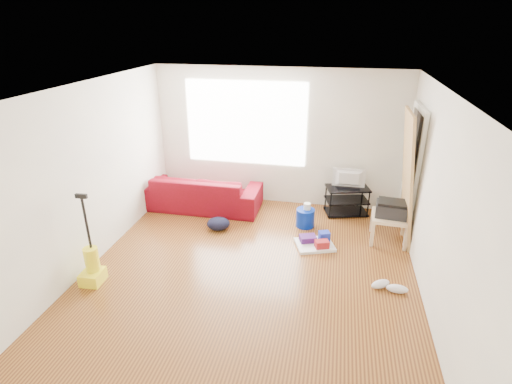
% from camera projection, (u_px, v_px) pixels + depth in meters
% --- Properties ---
extents(room, '(4.51, 5.01, 2.51)m').
position_uv_depth(room, '(256.00, 188.00, 5.10)').
color(room, '#512C15').
rests_on(room, ground).
extents(sofa, '(2.17, 0.85, 0.63)m').
position_uv_depth(sofa, '(202.00, 207.00, 7.48)').
color(sofa, '#59080D').
rests_on(sofa, ground).
extents(tv_stand, '(0.82, 0.60, 0.51)m').
position_uv_depth(tv_stand, '(347.00, 200.00, 7.13)').
color(tv_stand, black).
rests_on(tv_stand, ground).
extents(tv, '(0.57, 0.07, 0.33)m').
position_uv_depth(tv, '(349.00, 179.00, 6.96)').
color(tv, black).
rests_on(tv, tv_stand).
extents(side_table, '(0.57, 0.57, 0.44)m').
position_uv_depth(side_table, '(390.00, 219.00, 6.20)').
color(side_table, tan).
rests_on(side_table, ground).
extents(printer, '(0.50, 0.40, 0.24)m').
position_uv_depth(printer, '(392.00, 209.00, 6.13)').
color(printer, black).
rests_on(printer, side_table).
extents(bucket, '(0.38, 0.38, 0.31)m').
position_uv_depth(bucket, '(305.00, 226.00, 6.79)').
color(bucket, '#032090').
rests_on(bucket, ground).
extents(toilet_paper, '(0.12, 0.12, 0.11)m').
position_uv_depth(toilet_paper, '(307.00, 215.00, 6.72)').
color(toilet_paper, silver).
rests_on(toilet_paper, bucket).
extents(cleaning_tray, '(0.68, 0.61, 0.20)m').
position_uv_depth(cleaning_tray, '(316.00, 242.00, 6.18)').
color(cleaning_tray, white).
rests_on(cleaning_tray, ground).
extents(backpack, '(0.44, 0.38, 0.21)m').
position_uv_depth(backpack, '(219.00, 229.00, 6.68)').
color(backpack, '#141633').
rests_on(backpack, ground).
extents(sneakers, '(0.49, 0.25, 0.11)m').
position_uv_depth(sneakers, '(389.00, 286.00, 5.16)').
color(sneakers, silver).
rests_on(sneakers, ground).
extents(vacuum, '(0.28, 0.32, 1.26)m').
position_uv_depth(vacuum, '(92.00, 266.00, 5.27)').
color(vacuum, yellow).
rests_on(vacuum, ground).
extents(door_panel, '(0.26, 0.82, 2.05)m').
position_uv_depth(door_panel, '(398.00, 239.00, 6.40)').
color(door_panel, '#A38B45').
rests_on(door_panel, ground).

